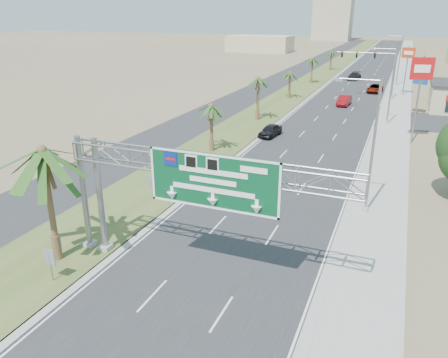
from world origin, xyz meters
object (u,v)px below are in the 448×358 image
car_right_lane (375,89)px  pole_sign_red_near (421,74)px  car_mid_lane (344,101)px  pole_sign_red_far (408,57)px  car_far (354,76)px  pole_sign_blue (421,76)px  car_left_lane (270,131)px  sign_gantry (189,174)px  signal_mast (382,71)px  palm_near (42,151)px

car_right_lane → pole_sign_red_near: (6.57, -34.39, 7.06)m
car_mid_lane → pole_sign_red_far: bearing=59.3°
car_far → pole_sign_red_far: 21.49m
car_far → pole_sign_blue: bearing=-63.6°
car_left_lane → car_right_lane: (9.40, 37.86, 0.01)m
sign_gantry → pole_sign_blue: bearing=76.3°
pole_sign_red_far → pole_sign_red_near: bearing=-87.2°
car_mid_lane → pole_sign_blue: 12.38m
sign_gantry → pole_sign_red_near: 35.91m
car_right_lane → pole_sign_red_near: size_ratio=0.54×
pole_sign_red_near → pole_sign_red_far: (-1.60, 32.78, -0.94)m
sign_gantry → pole_sign_red_far: pole_sign_red_far is taller
car_far → sign_gantry: bearing=-83.4°
signal_mast → pole_sign_blue: size_ratio=1.33×
palm_near → pole_sign_blue: palm_near is taller
sign_gantry → signal_mast: bearing=84.3°
car_right_lane → pole_sign_red_near: bearing=-74.5°
signal_mast → pole_sign_red_far: pole_sign_red_far is taller
car_left_lane → car_right_lane: 39.01m
palm_near → car_right_lane: (13.23, 70.23, -6.19)m
palm_near → car_mid_lane: palm_near is taller
car_left_lane → palm_near: bearing=-89.5°
sign_gantry → car_left_lane: 31.20m
sign_gantry → pole_sign_red_far: 67.45m
palm_near → car_left_lane: bearing=83.2°
pole_sign_red_near → car_right_lane: bearing=100.8°
car_far → car_left_lane: bearing=-87.8°
sign_gantry → pole_sign_red_near: (11.66, 33.91, 1.74)m
palm_near → car_right_lane: bearing=79.3°
pole_sign_blue → car_left_lane: bearing=-130.3°
signal_mast → car_left_lane: size_ratio=2.39×
palm_near → pole_sign_red_near: pole_sign_red_near is taller
car_right_lane → pole_sign_red_far: pole_sign_red_far is taller
car_mid_lane → pole_sign_blue: (10.76, -3.62, 4.93)m
pole_sign_red_near → signal_mast: bearing=100.9°
palm_near → pole_sign_blue: (20.28, 51.78, -1.20)m
car_left_lane → pole_sign_blue: size_ratio=0.56×
sign_gantry → car_mid_lane: bearing=88.5°
car_mid_lane → pole_sign_red_far: size_ratio=0.56×
signal_mast → pole_sign_red_near: size_ratio=1.05×
palm_near → car_mid_lane: size_ratio=1.72×
car_far → pole_sign_red_far: bearing=-52.8°
signal_mast → pole_sign_red_near: (5.43, -28.13, 2.95)m
palm_near → car_left_lane: 33.18m
car_left_lane → car_far: car_far is taller
palm_near → signal_mast: size_ratio=0.81×
car_right_lane → car_left_lane: bearing=-99.2°
car_mid_lane → pole_sign_red_near: size_ratio=0.49×
car_far → pole_sign_blue: (12.69, -34.51, 4.93)m
car_mid_lane → pole_sign_red_near: bearing=-59.7°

